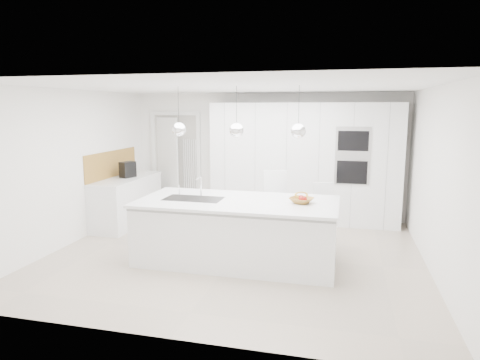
% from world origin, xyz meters
% --- Properties ---
extents(floor, '(5.50, 5.50, 0.00)m').
position_xyz_m(floor, '(0.00, 0.00, 0.00)').
color(floor, '#B8A691').
rests_on(floor, ground).
extents(wall_back, '(5.50, 0.00, 5.50)m').
position_xyz_m(wall_back, '(0.00, 2.50, 1.25)').
color(wall_back, white).
rests_on(wall_back, ground).
extents(wall_left, '(0.00, 5.00, 5.00)m').
position_xyz_m(wall_left, '(-2.75, 0.00, 1.25)').
color(wall_left, white).
rests_on(wall_left, ground).
extents(ceiling, '(5.50, 5.50, 0.00)m').
position_xyz_m(ceiling, '(0.00, 0.00, 2.50)').
color(ceiling, white).
rests_on(ceiling, wall_back).
extents(tall_cabinets, '(3.60, 0.60, 2.30)m').
position_xyz_m(tall_cabinets, '(0.80, 2.20, 1.15)').
color(tall_cabinets, white).
rests_on(tall_cabinets, floor).
extents(oven_stack, '(0.62, 0.04, 1.05)m').
position_xyz_m(oven_stack, '(1.70, 1.89, 1.35)').
color(oven_stack, '#A5A5A8').
rests_on(oven_stack, tall_cabinets).
extents(doorway_frame, '(1.11, 0.08, 2.13)m').
position_xyz_m(doorway_frame, '(-1.95, 2.47, 1.02)').
color(doorway_frame, white).
rests_on(doorway_frame, floor).
extents(hallway_door, '(0.76, 0.38, 2.00)m').
position_xyz_m(hallway_door, '(-2.20, 2.42, 1.00)').
color(hallway_door, white).
rests_on(hallway_door, floor).
extents(radiator, '(0.32, 0.04, 1.40)m').
position_xyz_m(radiator, '(-1.63, 2.46, 0.85)').
color(radiator, white).
rests_on(radiator, floor).
extents(left_base_cabinets, '(0.60, 1.80, 0.86)m').
position_xyz_m(left_base_cabinets, '(-2.45, 1.20, 0.43)').
color(left_base_cabinets, white).
rests_on(left_base_cabinets, floor).
extents(left_worktop, '(0.62, 1.82, 0.04)m').
position_xyz_m(left_worktop, '(-2.45, 1.20, 0.88)').
color(left_worktop, white).
rests_on(left_worktop, left_base_cabinets).
extents(oak_backsplash, '(0.02, 1.80, 0.50)m').
position_xyz_m(oak_backsplash, '(-2.74, 1.20, 1.15)').
color(oak_backsplash, '#AF8138').
rests_on(oak_backsplash, wall_left).
extents(island_base, '(2.80, 1.20, 0.86)m').
position_xyz_m(island_base, '(0.10, -0.30, 0.43)').
color(island_base, white).
rests_on(island_base, floor).
extents(island_worktop, '(2.84, 1.40, 0.04)m').
position_xyz_m(island_worktop, '(0.10, -0.25, 0.88)').
color(island_worktop, white).
rests_on(island_worktop, island_base).
extents(island_sink, '(0.84, 0.44, 0.18)m').
position_xyz_m(island_sink, '(-0.55, -0.30, 0.82)').
color(island_sink, '#3F3F42').
rests_on(island_sink, island_worktop).
extents(island_tap, '(0.02, 0.02, 0.30)m').
position_xyz_m(island_tap, '(-0.50, -0.10, 1.05)').
color(island_tap, white).
rests_on(island_tap, island_worktop).
extents(pendant_left, '(0.20, 0.20, 0.20)m').
position_xyz_m(pendant_left, '(-0.75, -0.30, 1.90)').
color(pendant_left, white).
rests_on(pendant_left, ceiling).
extents(pendant_mid, '(0.20, 0.20, 0.20)m').
position_xyz_m(pendant_mid, '(0.10, -0.30, 1.90)').
color(pendant_mid, white).
rests_on(pendant_mid, ceiling).
extents(pendant_right, '(0.20, 0.20, 0.20)m').
position_xyz_m(pendant_right, '(0.95, -0.30, 1.90)').
color(pendant_right, white).
rests_on(pendant_right, ceiling).
extents(fruit_bowl, '(0.41, 0.41, 0.08)m').
position_xyz_m(fruit_bowl, '(1.01, -0.22, 0.94)').
color(fruit_bowl, '#AF8138').
rests_on(fruit_bowl, island_worktop).
extents(espresso_machine, '(0.27, 0.32, 0.30)m').
position_xyz_m(espresso_machine, '(-2.43, 1.24, 1.05)').
color(espresso_machine, black).
rests_on(espresso_machine, left_worktop).
extents(bar_stool_left, '(0.53, 0.63, 1.20)m').
position_xyz_m(bar_stool_left, '(0.48, 0.57, 0.60)').
color(bar_stool_left, white).
rests_on(bar_stool_left, floor).
extents(bar_stool_right, '(0.40, 0.51, 1.02)m').
position_xyz_m(bar_stool_right, '(1.26, 0.64, 0.51)').
color(bar_stool_right, white).
rests_on(bar_stool_right, floor).
extents(apple_a, '(0.08, 0.08, 0.08)m').
position_xyz_m(apple_a, '(1.00, -0.19, 0.97)').
color(apple_a, '#A71912').
rests_on(apple_a, fruit_bowl).
extents(apple_b, '(0.08, 0.08, 0.08)m').
position_xyz_m(apple_b, '(1.01, -0.27, 0.97)').
color(apple_b, '#A71912').
rests_on(apple_b, fruit_bowl).
extents(apple_c, '(0.07, 0.07, 0.07)m').
position_xyz_m(apple_c, '(1.05, -0.25, 0.97)').
color(apple_c, '#A71912').
rests_on(apple_c, fruit_bowl).
extents(banana_bunch, '(0.22, 0.16, 0.20)m').
position_xyz_m(banana_bunch, '(1.00, -0.19, 1.01)').
color(banana_bunch, gold).
rests_on(banana_bunch, fruit_bowl).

